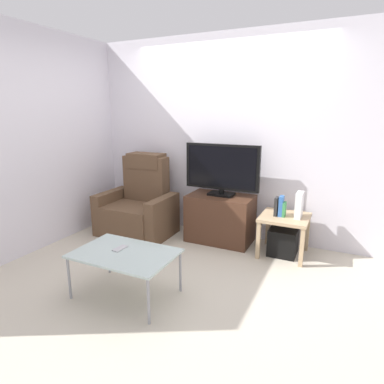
% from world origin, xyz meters
% --- Properties ---
extents(ground_plane, '(6.40, 6.40, 0.00)m').
position_xyz_m(ground_plane, '(0.00, 0.00, 0.00)').
color(ground_plane, beige).
extents(wall_back, '(6.40, 0.06, 2.60)m').
position_xyz_m(wall_back, '(0.00, 1.13, 1.30)').
color(wall_back, silver).
rests_on(wall_back, ground).
extents(wall_side, '(0.06, 4.48, 2.60)m').
position_xyz_m(wall_side, '(-1.88, 0.00, 1.30)').
color(wall_side, silver).
rests_on(wall_side, ground).
extents(tv_stand, '(0.82, 0.49, 0.61)m').
position_xyz_m(tv_stand, '(0.05, 0.82, 0.30)').
color(tv_stand, '#4C2D1E').
rests_on(tv_stand, ground).
extents(television, '(0.96, 0.20, 0.65)m').
position_xyz_m(television, '(0.05, 0.84, 0.95)').
color(television, black).
rests_on(television, tv_stand).
extents(recliner_armchair, '(0.98, 0.78, 1.08)m').
position_xyz_m(recliner_armchair, '(-1.07, 0.62, 0.37)').
color(recliner_armchair, brown).
rests_on(recliner_armchair, ground).
extents(side_table, '(0.54, 0.54, 0.48)m').
position_xyz_m(side_table, '(0.88, 0.75, 0.40)').
color(side_table, tan).
rests_on(side_table, ground).
extents(subwoofer_box, '(0.32, 0.32, 0.32)m').
position_xyz_m(subwoofer_box, '(0.88, 0.75, 0.16)').
color(subwoofer_box, black).
rests_on(subwoofer_box, ground).
extents(book_leftmost, '(0.04, 0.12, 0.22)m').
position_xyz_m(book_leftmost, '(0.78, 0.73, 0.58)').
color(book_leftmost, '#262626').
rests_on(book_leftmost, side_table).
extents(book_middle, '(0.05, 0.11, 0.24)m').
position_xyz_m(book_middle, '(0.83, 0.73, 0.59)').
color(book_middle, '#3366B2').
rests_on(book_middle, side_table).
extents(book_rightmost, '(0.04, 0.10, 0.17)m').
position_xyz_m(book_rightmost, '(0.86, 0.73, 0.56)').
color(book_rightmost, '#388C4C').
rests_on(book_rightmost, side_table).
extents(game_console, '(0.07, 0.20, 0.29)m').
position_xyz_m(game_console, '(1.02, 0.76, 0.62)').
color(game_console, white).
rests_on(game_console, side_table).
extents(coffee_table, '(0.90, 0.60, 0.42)m').
position_xyz_m(coffee_table, '(-0.26, -0.77, 0.40)').
color(coffee_table, '#B2C6C1').
rests_on(coffee_table, ground).
extents(cell_phone, '(0.08, 0.15, 0.01)m').
position_xyz_m(cell_phone, '(-0.34, -0.73, 0.43)').
color(cell_phone, '#B7B7BC').
rests_on(cell_phone, coffee_table).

